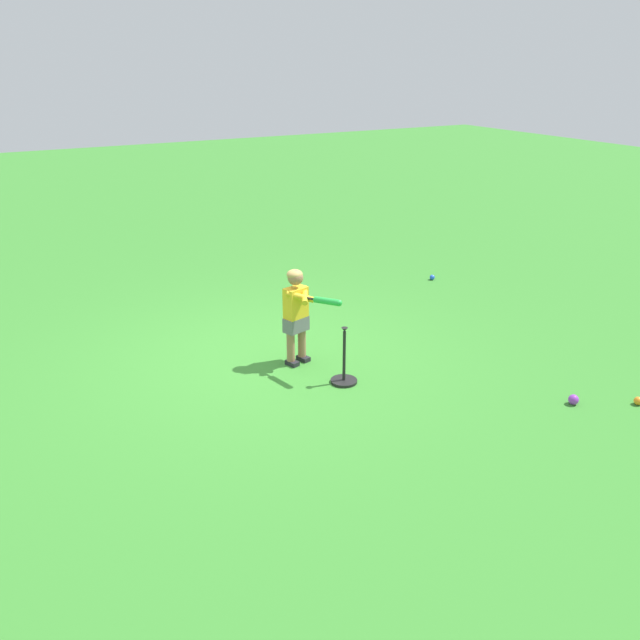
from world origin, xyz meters
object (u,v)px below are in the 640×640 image
child_batter (298,308)px  batting_tee (344,373)px  play_ball_midfield (573,400)px  play_ball_by_bucket (638,401)px  play_ball_far_left (432,277)px

child_batter → batting_tee: (0.65, 0.20, -0.55)m
batting_tee → child_batter: bearing=-163.2°
play_ball_midfield → play_ball_by_bucket: 0.63m
play_ball_far_left → play_ball_midfield: 4.00m
child_batter → play_ball_by_bucket: size_ratio=12.97×
play_ball_by_bucket → batting_tee: size_ratio=0.13×
play_ball_by_bucket → batting_tee: batting_tee is taller
play_ball_far_left → batting_tee: bearing=-52.1°
child_batter → play_ball_midfield: (2.16, 1.92, -0.60)m
play_ball_midfield → play_ball_by_bucket: (0.32, 0.55, -0.01)m
child_batter → play_ball_far_left: 3.61m
play_ball_midfield → child_batter: bearing=-138.3°
child_batter → play_ball_far_left: size_ratio=13.60×
batting_tee → play_ball_far_left: bearing=127.9°
play_ball_midfield → play_ball_by_bucket: bearing=60.1°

